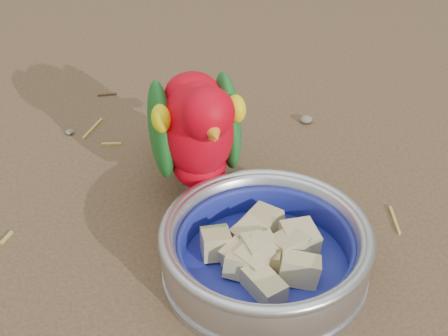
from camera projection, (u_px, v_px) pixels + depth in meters
name	position (u px, v px, depth m)	size (l,w,h in m)	color
ground	(220.00, 292.00, 0.70)	(60.00, 60.00, 0.00)	brown
food_bowl	(265.00, 269.00, 0.71)	(0.21, 0.21, 0.02)	#B2B2BA
bowl_wall	(266.00, 248.00, 0.69)	(0.21, 0.21, 0.04)	#B2B2BA
fruit_wedges	(265.00, 253.00, 0.70)	(0.13, 0.13, 0.03)	tan
lory_parrot	(197.00, 140.00, 0.77)	(0.10, 0.22, 0.18)	#C50012
ground_debris	(174.00, 247.00, 0.75)	(0.90, 0.80, 0.01)	#AFA247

